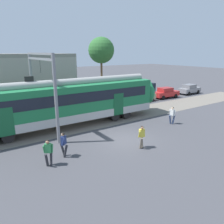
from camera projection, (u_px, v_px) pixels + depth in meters
name	position (u px, v px, depth m)	size (l,w,h in m)	color
ground_plane	(125.00, 140.00, 16.97)	(160.00, 160.00, 0.00)	#424247
pedestrian_green	(48.00, 150.00, 12.86)	(0.67, 0.55, 1.67)	#28282D
pedestrian_navy	(64.00, 143.00, 13.98)	(0.45, 0.69, 1.67)	#28282D
pedestrian_yellow	(142.00, 135.00, 15.24)	(0.63, 0.59, 1.67)	#6B6051
pedestrian_white	(172.00, 114.00, 20.41)	(0.66, 0.54, 1.67)	navy
parked_car_tan	(142.00, 96.00, 29.69)	(4.07, 1.90, 1.54)	tan
parked_car_red	(166.00, 93.00, 32.08)	(4.08, 1.91, 1.54)	#B22323
parked_car_grey	(189.00, 89.00, 35.21)	(4.07, 1.91, 1.54)	gray
catenary_gantry	(41.00, 81.00, 17.79)	(0.24, 6.64, 6.53)	gray
background_building	(3.00, 84.00, 23.62)	(15.19, 5.00, 9.20)	gray
street_tree_right	(101.00, 50.00, 33.71)	(4.01, 4.01, 8.83)	brown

